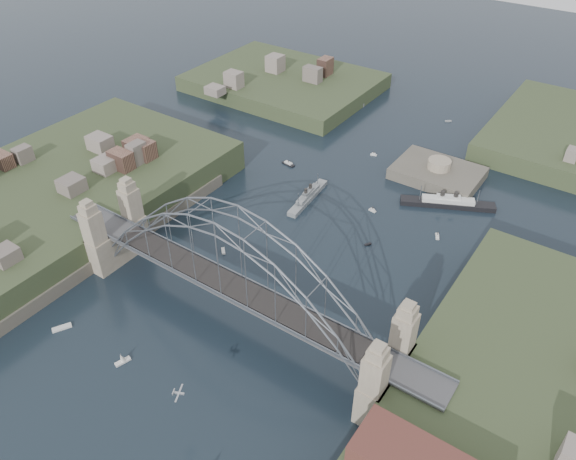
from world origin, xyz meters
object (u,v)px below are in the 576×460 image
at_px(naval_cruiser_far, 346,110).
at_px(naval_cruiser_near, 308,197).
at_px(fort_island, 436,179).
at_px(ocean_liner, 448,203).
at_px(bridge, 231,270).

bearing_deg(naval_cruiser_far, naval_cruiser_near, -70.80).
xyz_separation_m(fort_island, naval_cruiser_near, (-22.51, -28.05, 1.15)).
bearing_deg(naval_cruiser_near, ocean_liner, 30.09).
bearing_deg(fort_island, bridge, -99.73).
relative_size(fort_island, naval_cruiser_far, 1.44).
distance_m(fort_island, naval_cruiser_far, 44.68).
height_order(naval_cruiser_near, ocean_liner, ocean_liner).
height_order(bridge, fort_island, bridge).
relative_size(fort_island, ocean_liner, 1.01).
height_order(bridge, ocean_liner, bridge).
distance_m(bridge, naval_cruiser_near, 44.75).
distance_m(naval_cruiser_near, naval_cruiser_far, 51.73).
bearing_deg(naval_cruiser_far, bridge, -73.14).
relative_size(bridge, naval_cruiser_far, 5.51).
relative_size(naval_cruiser_near, ocean_liner, 0.80).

